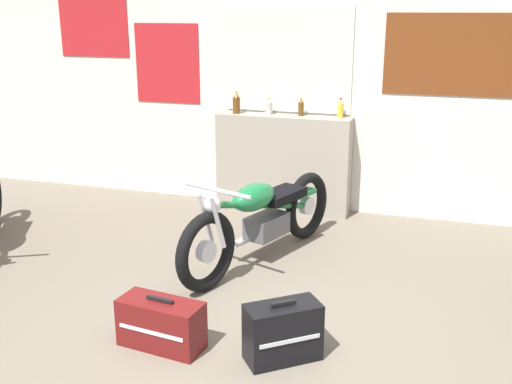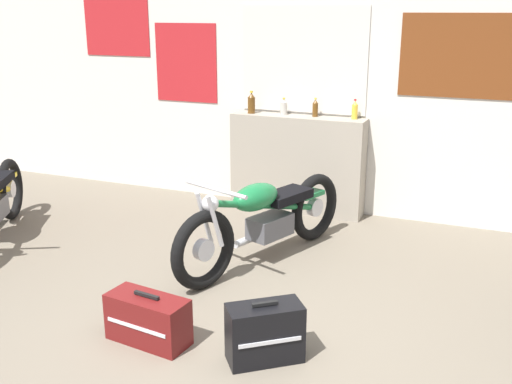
{
  "view_description": "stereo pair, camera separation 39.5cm",
  "coord_description": "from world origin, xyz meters",
  "px_view_note": "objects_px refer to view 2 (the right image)",
  "views": [
    {
      "loc": [
        0.97,
        -2.94,
        2.07
      ],
      "look_at": [
        -0.37,
        1.34,
        0.7
      ],
      "focal_mm": 42.0,
      "sensor_mm": 36.0,
      "label": 1
    },
    {
      "loc": [
        1.34,
        -2.8,
        2.07
      ],
      "look_at": [
        -0.37,
        1.34,
        0.7
      ],
      "focal_mm": 42.0,
      "sensor_mm": 36.0,
      "label": 2
    }
  ],
  "objects_px": {
    "bottle_right_center": "(355,110)",
    "motorcycle_green": "(264,218)",
    "bottle_left_center": "(284,107)",
    "bottle_center": "(315,108)",
    "hard_case_darkred": "(148,319)",
    "hard_case_black": "(265,333)",
    "bottle_leftmost": "(251,103)"
  },
  "relations": [
    {
      "from": "bottle_leftmost",
      "to": "motorcycle_green",
      "type": "relative_size",
      "value": 0.12
    },
    {
      "from": "bottle_left_center",
      "to": "bottle_right_center",
      "type": "bearing_deg",
      "value": 0.71
    },
    {
      "from": "bottle_left_center",
      "to": "hard_case_darkred",
      "type": "xyz_separation_m",
      "value": [
        0.14,
        -2.93,
        -0.94
      ]
    },
    {
      "from": "bottle_left_center",
      "to": "hard_case_black",
      "type": "xyz_separation_m",
      "value": [
        0.92,
        -2.84,
        -0.91
      ]
    },
    {
      "from": "bottle_center",
      "to": "bottle_right_center",
      "type": "xyz_separation_m",
      "value": [
        0.41,
        0.01,
        0.0
      ]
    },
    {
      "from": "bottle_center",
      "to": "motorcycle_green",
      "type": "relative_size",
      "value": 0.1
    },
    {
      "from": "bottle_leftmost",
      "to": "bottle_left_center",
      "type": "xyz_separation_m",
      "value": [
        0.34,
        0.06,
        -0.03
      ]
    },
    {
      "from": "hard_case_black",
      "to": "hard_case_darkred",
      "type": "xyz_separation_m",
      "value": [
        -0.78,
        -0.09,
        -0.03
      ]
    },
    {
      "from": "bottle_leftmost",
      "to": "motorcycle_green",
      "type": "xyz_separation_m",
      "value": [
        0.69,
        -1.37,
        -0.74
      ]
    },
    {
      "from": "bottle_left_center",
      "to": "bottle_center",
      "type": "xyz_separation_m",
      "value": [
        0.34,
        0.0,
        0.01
      ]
    },
    {
      "from": "bottle_leftmost",
      "to": "hard_case_black",
      "type": "bearing_deg",
      "value": -65.65
    },
    {
      "from": "bottle_right_center",
      "to": "motorcycle_green",
      "type": "height_order",
      "value": "bottle_right_center"
    },
    {
      "from": "hard_case_darkred",
      "to": "hard_case_black",
      "type": "bearing_deg",
      "value": 6.53
    },
    {
      "from": "motorcycle_green",
      "to": "hard_case_black",
      "type": "distance_m",
      "value": 1.53
    },
    {
      "from": "bottle_left_center",
      "to": "hard_case_darkred",
      "type": "height_order",
      "value": "bottle_left_center"
    },
    {
      "from": "hard_case_black",
      "to": "hard_case_darkred",
      "type": "bearing_deg",
      "value": -173.47
    },
    {
      "from": "bottle_left_center",
      "to": "bottle_center",
      "type": "bearing_deg",
      "value": 0.1
    },
    {
      "from": "bottle_center",
      "to": "hard_case_black",
      "type": "height_order",
      "value": "bottle_center"
    },
    {
      "from": "bottle_leftmost",
      "to": "bottle_right_center",
      "type": "bearing_deg",
      "value": 3.55
    },
    {
      "from": "motorcycle_green",
      "to": "bottle_left_center",
      "type": "bearing_deg",
      "value": 103.94
    },
    {
      "from": "bottle_center",
      "to": "bottle_leftmost",
      "type": "bearing_deg",
      "value": -175.07
    },
    {
      "from": "bottle_center",
      "to": "bottle_left_center",
      "type": "bearing_deg",
      "value": -179.9
    },
    {
      "from": "bottle_center",
      "to": "hard_case_darkred",
      "type": "xyz_separation_m",
      "value": [
        -0.2,
        -2.93,
        -0.95
      ]
    },
    {
      "from": "hard_case_black",
      "to": "hard_case_darkred",
      "type": "height_order",
      "value": "hard_case_black"
    },
    {
      "from": "hard_case_darkred",
      "to": "bottle_center",
      "type": "bearing_deg",
      "value": 86.12
    },
    {
      "from": "bottle_left_center",
      "to": "bottle_right_center",
      "type": "height_order",
      "value": "bottle_right_center"
    },
    {
      "from": "bottle_left_center",
      "to": "hard_case_black",
      "type": "height_order",
      "value": "bottle_left_center"
    },
    {
      "from": "hard_case_darkred",
      "to": "bottle_left_center",
      "type": "bearing_deg",
      "value": 92.79
    },
    {
      "from": "bottle_leftmost",
      "to": "bottle_left_center",
      "type": "height_order",
      "value": "bottle_leftmost"
    },
    {
      "from": "bottle_right_center",
      "to": "hard_case_black",
      "type": "relative_size",
      "value": 0.41
    },
    {
      "from": "bottle_right_center",
      "to": "motorcycle_green",
      "type": "xyz_separation_m",
      "value": [
        -0.39,
        -1.43,
        -0.72
      ]
    },
    {
      "from": "bottle_right_center",
      "to": "motorcycle_green",
      "type": "bearing_deg",
      "value": -105.37
    }
  ]
}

